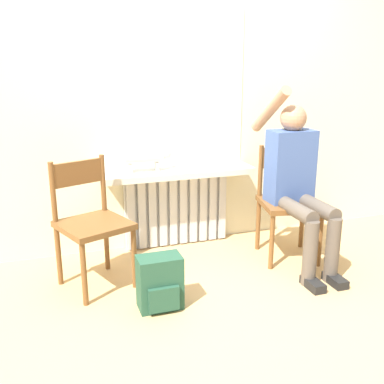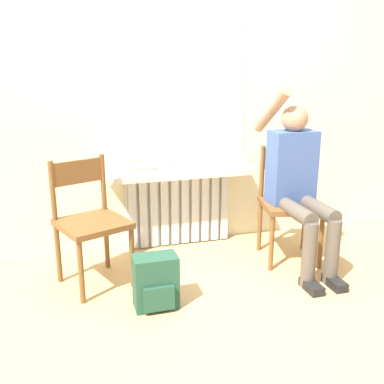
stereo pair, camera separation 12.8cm
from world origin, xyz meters
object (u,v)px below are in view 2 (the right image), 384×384
cat (149,156)px  backpack (156,282)px  chair_right (289,201)px  chair_left (90,220)px  person (298,179)px

cat → backpack: size_ratio=1.51×
chair_right → cat: cat is taller
chair_left → person: bearing=-26.3°
cat → backpack: (-0.15, -0.91, -0.62)m
cat → chair_left: bearing=-138.6°
chair_left → backpack: chair_left is taller
backpack → person: bearing=16.4°
chair_right → person: 0.24m
chair_right → backpack: bearing=-147.0°
person → cat: person is taller
backpack → chair_right: bearing=21.8°
chair_left → cat: size_ratio=1.67×
person → cat: bearing=150.3°
chair_left → backpack: 0.65m
chair_left → person: size_ratio=0.65×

